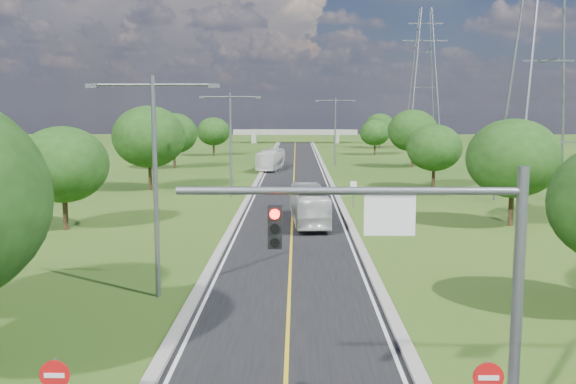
% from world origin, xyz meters
% --- Properties ---
extents(ground, '(260.00, 260.00, 0.00)m').
position_xyz_m(ground, '(0.00, 60.00, 0.00)').
color(ground, '#214714').
rests_on(ground, ground).
extents(road, '(8.00, 150.00, 0.06)m').
position_xyz_m(road, '(0.00, 66.00, 0.03)').
color(road, black).
rests_on(road, ground).
extents(curb_left, '(0.50, 150.00, 0.22)m').
position_xyz_m(curb_left, '(-4.25, 66.00, 0.11)').
color(curb_left, gray).
rests_on(curb_left, ground).
extents(curb_right, '(0.50, 150.00, 0.22)m').
position_xyz_m(curb_right, '(4.25, 66.00, 0.11)').
color(curb_right, gray).
rests_on(curb_right, ground).
extents(signal_mast, '(8.54, 0.33, 7.20)m').
position_xyz_m(signal_mast, '(3.68, -1.00, 4.91)').
color(signal_mast, slate).
rests_on(signal_mast, ground).
extents(speed_limit_sign, '(0.55, 0.09, 2.40)m').
position_xyz_m(speed_limit_sign, '(5.20, 37.98, 1.60)').
color(speed_limit_sign, slate).
rests_on(speed_limit_sign, ground).
extents(overpass, '(30.00, 3.00, 3.20)m').
position_xyz_m(overpass, '(0.00, 140.00, 2.41)').
color(overpass, gray).
rests_on(overpass, ground).
extents(streetlight_near_left, '(5.90, 0.25, 10.00)m').
position_xyz_m(streetlight_near_left, '(-6.00, 12.00, 5.94)').
color(streetlight_near_left, slate).
rests_on(streetlight_near_left, ground).
extents(streetlight_mid_left, '(5.90, 0.25, 10.00)m').
position_xyz_m(streetlight_mid_left, '(-6.00, 45.00, 5.94)').
color(streetlight_mid_left, slate).
rests_on(streetlight_mid_left, ground).
extents(streetlight_far_right, '(5.90, 0.25, 10.00)m').
position_xyz_m(streetlight_far_right, '(6.00, 78.00, 5.94)').
color(streetlight_far_right, slate).
rests_on(streetlight_far_right, ground).
extents(power_tower_near, '(9.00, 6.40, 28.00)m').
position_xyz_m(power_tower_near, '(22.00, 40.00, 14.01)').
color(power_tower_near, slate).
rests_on(power_tower_near, ground).
extents(power_tower_far, '(9.00, 6.40, 28.00)m').
position_xyz_m(power_tower_far, '(26.00, 115.00, 14.01)').
color(power_tower_far, slate).
rests_on(power_tower_far, ground).
extents(tree_lb, '(6.30, 6.30, 7.33)m').
position_xyz_m(tree_lb, '(-16.00, 28.00, 4.64)').
color(tree_lb, black).
rests_on(tree_lb, ground).
extents(tree_lc, '(7.56, 7.56, 8.79)m').
position_xyz_m(tree_lc, '(-15.00, 50.00, 5.58)').
color(tree_lc, black).
rests_on(tree_lc, ground).
extents(tree_ld, '(6.72, 6.72, 7.82)m').
position_xyz_m(tree_ld, '(-17.00, 74.00, 4.95)').
color(tree_ld, black).
rests_on(tree_ld, ground).
extents(tree_le, '(5.88, 5.88, 6.84)m').
position_xyz_m(tree_le, '(-14.50, 98.00, 4.33)').
color(tree_le, black).
rests_on(tree_le, ground).
extents(tree_rb, '(6.72, 6.72, 7.82)m').
position_xyz_m(tree_rb, '(16.00, 30.00, 4.95)').
color(tree_rb, black).
rests_on(tree_rb, ground).
extents(tree_rc, '(5.88, 5.88, 6.84)m').
position_xyz_m(tree_rc, '(15.00, 52.00, 4.33)').
color(tree_rc, black).
rests_on(tree_rc, ground).
extents(tree_rd, '(7.14, 7.14, 8.30)m').
position_xyz_m(tree_rd, '(17.00, 76.00, 5.27)').
color(tree_rd, black).
rests_on(tree_rd, ground).
extents(tree_re, '(5.46, 5.46, 6.35)m').
position_xyz_m(tree_re, '(14.50, 100.00, 4.02)').
color(tree_re, black).
rests_on(tree_re, ground).
extents(tree_rf, '(6.30, 6.30, 7.33)m').
position_xyz_m(tree_rf, '(18.00, 120.00, 4.64)').
color(tree_rf, black).
rests_on(tree_rf, ground).
extents(bus_outbound, '(2.87, 9.87, 2.72)m').
position_xyz_m(bus_outbound, '(1.26, 30.37, 1.42)').
color(bus_outbound, silver).
rests_on(bus_outbound, road).
extents(bus_inbound, '(3.74, 10.24, 2.79)m').
position_xyz_m(bus_inbound, '(-3.20, 71.43, 1.45)').
color(bus_inbound, white).
rests_on(bus_inbound, road).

